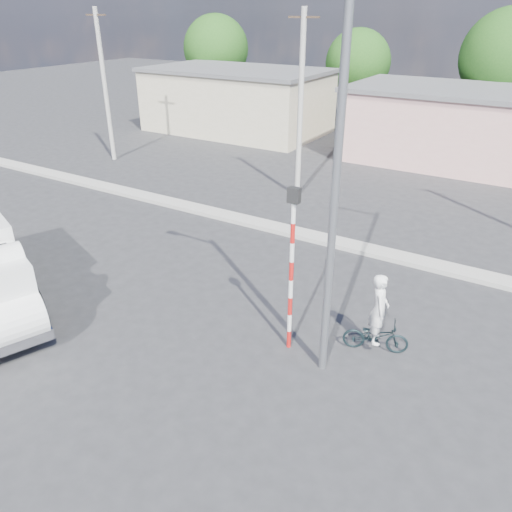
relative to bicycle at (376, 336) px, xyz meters
The scene contains 8 objects.
ground_plane 5.76m from the bicycle, 153.76° to the right, with size 120.00×120.00×0.00m, color #2B2B2D.
median 7.52m from the bicycle, 133.32° to the left, with size 40.00×0.80×0.16m, color #99968E.
bicycle is the anchor object (origin of this frame).
cyclist 0.52m from the bicycle, ahead, with size 0.69×0.46×1.90m, color white.
traffic_pole 3.09m from the bicycle, 151.97° to the right, with size 0.28×0.18×4.36m.
streetlight 4.83m from the bicycle, 127.09° to the right, with size 2.34×0.22×9.00m.
building_row 19.95m from the bicycle, 101.76° to the left, with size 37.80×7.30×4.44m.
utility_poles 10.31m from the bicycle, 101.36° to the left, with size 35.40×0.24×8.00m.
Camera 1 is at (8.04, -7.99, 7.96)m, focal length 35.00 mm.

